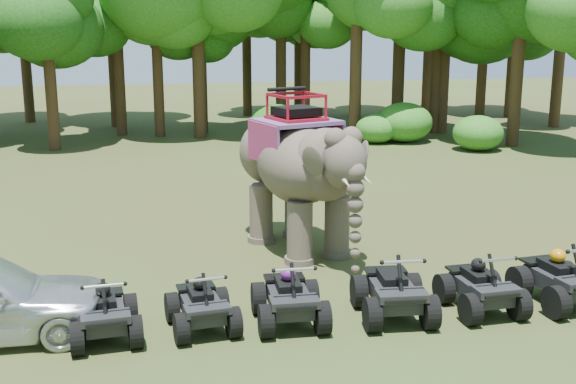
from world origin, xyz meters
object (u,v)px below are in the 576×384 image
atv_2 (289,290)px  atv_5 (562,272)px  atv_3 (394,284)px  atv_0 (104,306)px  atv_4 (481,280)px  elephant (298,171)px  atv_1 (202,299)px

atv_2 → atv_5: bearing=0.6°
atv_3 → atv_5: atv_5 is taller
atv_0 → atv_4: atv_4 is taller
atv_4 → atv_0: bearing=176.2°
atv_2 → atv_5: 5.52m
elephant → atv_0: (-4.49, -4.50, -1.37)m
atv_2 → atv_3: (2.01, -0.12, 0.03)m
elephant → atv_5: elephant is taller
atv_0 → elephant: bearing=40.0°
atv_0 → atv_5: (8.88, -0.15, 0.07)m
elephant → atv_2: elephant is taller
atv_5 → atv_2: bearing=172.7°
atv_4 → atv_5: (1.73, 0.01, 0.05)m
atv_1 → elephant: bearing=51.7°
elephant → atv_0: elephant is taller
atv_0 → atv_4: bearing=-6.3°
elephant → atv_3: bearing=-97.0°
atv_1 → atv_3: (3.64, -0.18, 0.09)m
atv_4 → atv_1: bearing=175.1°
atv_0 → atv_3: size_ratio=0.90×
atv_3 → atv_4: (1.78, -0.05, -0.04)m
atv_3 → elephant: bearing=106.0°
atv_3 → atv_4: 1.78m
elephant → atv_5: bearing=-64.3°
atv_2 → atv_5: (5.52, -0.16, 0.03)m
elephant → atv_5: size_ratio=2.56×
atv_1 → atv_4: (5.42, -0.22, 0.04)m
atv_0 → atv_4: 7.15m
atv_0 → atv_2: atv_2 is taller
atv_2 → atv_3: atv_3 is taller
atv_1 → atv_2: bearing=-8.2°
elephant → atv_2: 4.81m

